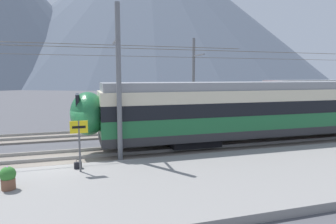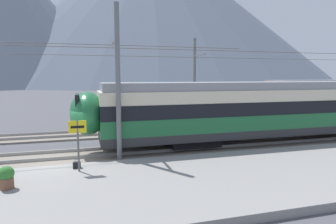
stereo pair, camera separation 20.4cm
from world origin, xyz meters
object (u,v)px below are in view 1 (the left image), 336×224
object	(u,v)px
platform_sign	(79,135)
potted_plant_platform_edge	(8,177)
train_near_platform	(304,107)
catenary_mast_mid	(118,81)
catenary_mast_far_side	(194,80)
handbag_near_sign	(78,165)

from	to	relation	value
platform_sign	potted_plant_platform_edge	world-z (taller)	platform_sign
train_near_platform	catenary_mast_mid	size ratio (longest dim) A/B	0.71
catenary_mast_far_side	platform_sign	xyz separation A→B (m)	(-9.25, -10.79, -2.02)
catenary_mast_mid	platform_sign	size ratio (longest dim) A/B	19.22
train_near_platform	platform_sign	distance (m)	14.38
train_near_platform	handbag_near_sign	distance (m)	14.48
catenary_mast_far_side	potted_plant_platform_edge	xyz separation A→B (m)	(-11.64, -12.06, -3.12)
handbag_near_sign	potted_plant_platform_edge	size ratio (longest dim) A/B	0.49
platform_sign	potted_plant_platform_edge	bearing A→B (deg)	-152.13
train_near_platform	catenary_mast_far_side	xyz separation A→B (m)	(-4.73, 7.44, 1.64)
catenary_mast_far_side	handbag_near_sign	bearing A→B (deg)	-132.17
catenary_mast_mid	handbag_near_sign	bearing A→B (deg)	-146.33
train_near_platform	platform_sign	xyz separation A→B (m)	(-13.98, -3.35, -0.38)
platform_sign	catenary_mast_far_side	bearing A→B (deg)	49.39
catenary_mast_far_side	potted_plant_platform_edge	world-z (taller)	catenary_mast_far_side
handbag_near_sign	potted_plant_platform_edge	distance (m)	2.89
catenary_mast_far_side	potted_plant_platform_edge	size ratio (longest dim) A/B	50.13
catenary_mast_mid	potted_plant_platform_edge	size ratio (longest dim) A/B	50.13
train_near_platform	platform_sign	bearing A→B (deg)	-166.51
train_near_platform	catenary_mast_mid	distance (m)	12.36
train_near_platform	catenary_mast_far_side	size ratio (longest dim) A/B	0.71
train_near_platform	potted_plant_platform_edge	bearing A→B (deg)	-164.25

